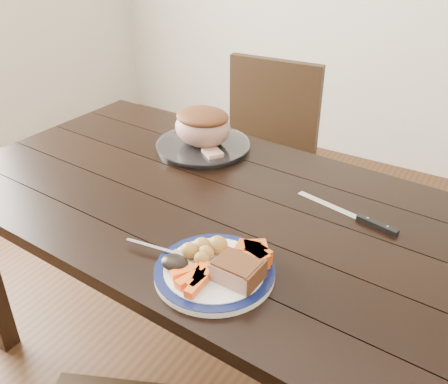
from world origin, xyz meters
The scene contains 15 objects.
ground centered at (0.00, 0.00, 0.00)m, with size 4.00×4.00×0.00m, color #472B16.
dining_table centered at (0.00, 0.00, 0.66)m, with size 1.65×1.00×0.75m.
chair_far centered at (-0.18, 0.74, 0.52)m, with size 0.45×0.46×0.93m.
dinner_plate centered at (0.22, -0.29, 0.76)m, with size 0.29×0.29×0.02m, color white.
plate_rim centered at (0.22, -0.29, 0.77)m, with size 0.29×0.29×0.02m, color #0C143E.
serving_platter centered at (-0.18, 0.27, 0.76)m, with size 0.33×0.33×0.02m, color white.
pork_slice centered at (0.28, -0.30, 0.79)m, with size 0.10×0.08×0.04m, color tan.
roasted_potatoes centered at (0.17, -0.26, 0.79)m, with size 0.10×0.10×0.04m.
carrot_batons centered at (0.20, -0.35, 0.78)m, with size 0.09×0.11×0.02m.
pumpkin_wedges centered at (0.28, -0.22, 0.79)m, with size 0.10×0.10×0.04m.
dark_mushroom centered at (0.14, -0.34, 0.79)m, with size 0.07×0.05×0.03m, color black.
fork centered at (0.07, -0.30, 0.77)m, with size 0.18×0.04×0.00m.
roast_joint centered at (-0.18, 0.27, 0.83)m, with size 0.20×0.17×0.13m, color tan.
cut_slice centered at (-0.11, 0.22, 0.78)m, with size 0.07×0.06×0.02m, color tan.
carving_knife centered at (0.45, 0.12, 0.76)m, with size 0.32×0.09×0.01m.
Camera 1 is at (0.72, -1.07, 1.53)m, focal length 40.00 mm.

